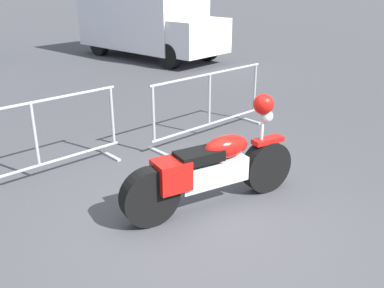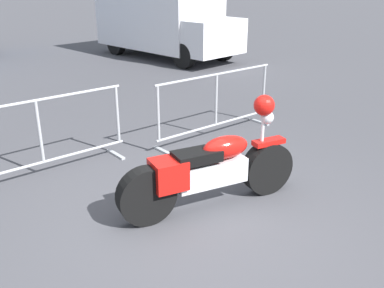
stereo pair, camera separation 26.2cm
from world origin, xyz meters
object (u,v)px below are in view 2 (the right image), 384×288
object	(u,v)px
motorcycle	(211,169)
crowd_barrier_near	(40,137)
crowd_barrier_far	(216,104)
delivery_van	(163,18)

from	to	relation	value
motorcycle	crowd_barrier_near	size ratio (longest dim) A/B	0.93
crowd_barrier_far	delivery_van	bearing A→B (deg)	67.51
motorcycle	crowd_barrier_far	size ratio (longest dim) A/B	0.93
motorcycle	delivery_van	world-z (taller)	delivery_van
crowd_barrier_far	crowd_barrier_near	bearing A→B (deg)	180.00
crowd_barrier_near	crowd_barrier_far	size ratio (longest dim) A/B	1.00
crowd_barrier_far	delivery_van	xyz separation A→B (m)	(2.90, 7.00, 0.68)
motorcycle	delivery_van	distance (m)	9.89
motorcycle	crowd_barrier_far	bearing A→B (deg)	58.89
motorcycle	delivery_van	xyz separation A→B (m)	(4.31, 8.87, 0.76)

